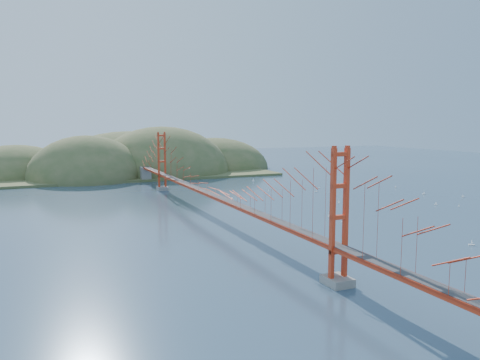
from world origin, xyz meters
name	(u,v)px	position (x,y,z in m)	size (l,w,h in m)	color
ground	(214,218)	(0.00, 0.00, 0.00)	(320.00, 320.00, 0.00)	#2F475F
bridge	(213,169)	(0.00, 0.18, 7.01)	(2.20, 94.40, 12.00)	gray
far_headlands	(136,171)	(2.21, 68.52, 0.00)	(84.00, 58.00, 25.00)	olive
sailboat_2	(436,204)	(37.52, -4.36, 0.14)	(0.53, 0.52, 0.59)	white
sailboat_4	(341,184)	(37.87, 22.63, 0.14)	(0.55, 0.55, 0.59)	white
sailboat_3	(232,199)	(8.41, 13.67, 0.14)	(0.54, 0.54, 0.57)	white
sailboat_15	(253,180)	(23.02, 36.18, 0.15)	(0.57, 0.63, 0.71)	white
sailboat_16	(268,191)	(18.72, 19.84, 0.14)	(0.55, 0.55, 0.59)	white
sailboat_14	(339,202)	(23.87, 3.61, 0.15)	(0.64, 0.64, 0.69)	white
sailboat_1	(343,221)	(15.19, -9.69, 0.14)	(0.48, 0.52, 0.59)	white
sailboat_10	(394,274)	(6.00, -30.08, 0.15)	(0.61, 0.61, 0.67)	white
sailboat_9	(463,196)	(48.25, -0.32, 0.15)	(0.50, 0.59, 0.68)	white
sailboat_13	(459,206)	(39.67, -7.08, 0.13)	(0.53, 0.53, 0.56)	white
sailboat_6	(472,244)	(21.17, -25.27, 0.15)	(0.67, 0.67, 0.71)	white
sailboat_8	(319,188)	(30.44, 19.84, 0.14)	(0.51, 0.43, 0.58)	white
sailboat_11	(424,194)	(44.27, 5.08, 0.15)	(0.61, 0.61, 0.66)	white
sailboat_0	(329,216)	(15.60, -5.67, 0.14)	(0.44, 0.52, 0.60)	white
sailboat_17	(396,187)	(45.66, 14.34, 0.13)	(0.49, 0.48, 0.55)	white
sailboat_7	(316,191)	(27.15, 15.78, 0.16)	(0.63, 0.58, 0.72)	white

